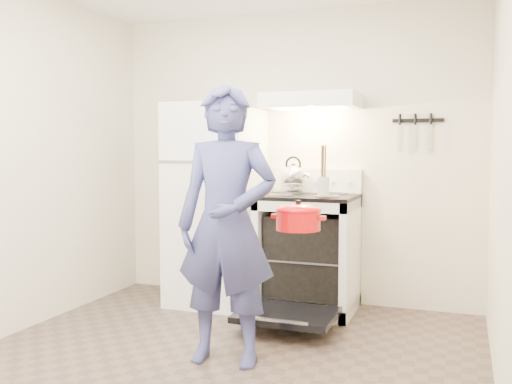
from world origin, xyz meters
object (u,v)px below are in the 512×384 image
refrigerator (216,204)px  dutch_oven (298,220)px  stove_body (308,255)px  tea_kettle (293,175)px  person (227,225)px

refrigerator → dutch_oven: (1.00, -0.96, 0.02)m
refrigerator → stove_body: size_ratio=1.85×
stove_body → tea_kettle: bearing=140.6°
tea_kettle → person: size_ratio=0.18×
person → tea_kettle: bearing=83.8°
person → refrigerator: bearing=110.9°
stove_body → tea_kettle: (-0.17, 0.14, 0.64)m
tea_kettle → dutch_oven: bearing=-72.1°
refrigerator → stove_body: bearing=1.8°
person → dutch_oven: bearing=31.8°
tea_kettle → person: (-0.01, -1.41, -0.25)m
dutch_oven → stove_body: bearing=101.1°
stove_body → dutch_oven: bearing=-78.9°
tea_kettle → refrigerator: bearing=-165.4°
refrigerator → person: 1.40m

